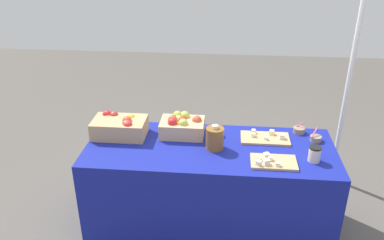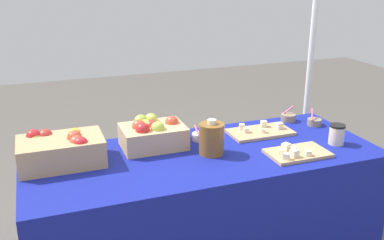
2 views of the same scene
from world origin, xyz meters
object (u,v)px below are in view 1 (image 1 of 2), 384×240
at_px(cutting_board_front, 273,162).
at_px(sample_bowl_far, 217,133).
at_px(tent_pole, 350,77).
at_px(cider_jug, 215,138).
at_px(coffee_cup, 315,154).
at_px(apple_crate_left, 120,126).
at_px(sample_bowl_near, 299,130).
at_px(sample_bowl_mid, 316,138).
at_px(apple_crate_middle, 182,126).
at_px(cutting_board_back, 265,138).

height_order(cutting_board_front, sample_bowl_far, sample_bowl_far).
relative_size(sample_bowl_far, tent_pole, 0.04).
height_order(cider_jug, coffee_cup, cider_jug).
bearing_deg(cider_jug, tent_pole, 34.80).
distance_m(apple_crate_left, sample_bowl_near, 1.45).
distance_m(sample_bowl_mid, coffee_cup, 0.32).
xyz_separation_m(apple_crate_left, cutting_board_front, (1.18, -0.32, -0.07)).
relative_size(apple_crate_middle, sample_bowl_far, 3.84).
relative_size(sample_bowl_near, sample_bowl_mid, 0.97).
xyz_separation_m(apple_crate_middle, cutting_board_back, (0.67, -0.02, -0.07)).
bearing_deg(tent_pole, sample_bowl_near, -134.61).
bearing_deg(cider_jug, coffee_cup, -9.44).
relative_size(cutting_board_front, sample_bowl_far, 3.59).
bearing_deg(tent_pole, sample_bowl_far, -152.35).
distance_m(cutting_board_back, sample_bowl_near, 0.31).
bearing_deg(apple_crate_middle, sample_bowl_near, 7.00).
xyz_separation_m(apple_crate_left, apple_crate_middle, (0.49, 0.06, 0.00)).
height_order(cutting_board_back, sample_bowl_near, sample_bowl_near).
height_order(apple_crate_left, sample_bowl_mid, apple_crate_left).
height_order(apple_crate_left, cutting_board_back, apple_crate_left).
height_order(cutting_board_back, tent_pole, tent_pole).
xyz_separation_m(sample_bowl_far, cider_jug, (-0.01, -0.20, 0.06)).
height_order(cutting_board_front, sample_bowl_near, sample_bowl_near).
relative_size(cutting_board_back, cider_jug, 1.97).
height_order(sample_bowl_mid, cider_jug, cider_jug).
distance_m(apple_crate_middle, cutting_board_front, 0.79).
bearing_deg(sample_bowl_mid, cutting_board_back, -178.54).
height_order(apple_crate_middle, coffee_cup, apple_crate_middle).
bearing_deg(sample_bowl_mid, sample_bowl_near, 130.57).
bearing_deg(cider_jug, sample_bowl_mid, 13.50).
relative_size(cutting_board_back, coffee_cup, 3.31).
bearing_deg(tent_pole, cider_jug, -145.20).
bearing_deg(apple_crate_left, sample_bowl_far, 4.41).
bearing_deg(apple_crate_left, cider_jug, -10.53).
bearing_deg(cutting_board_back, cider_jug, -155.63).
bearing_deg(cutting_board_back, coffee_cup, -42.74).
distance_m(sample_bowl_near, tent_pole, 0.74).
xyz_separation_m(cutting_board_back, sample_bowl_far, (-0.38, 0.02, 0.01)).
xyz_separation_m(sample_bowl_near, sample_bowl_far, (-0.66, -0.12, -0.00)).
xyz_separation_m(sample_bowl_mid, sample_bowl_far, (-0.77, 0.01, -0.00)).
xyz_separation_m(sample_bowl_near, sample_bowl_mid, (0.11, -0.13, -0.00)).
bearing_deg(sample_bowl_near, apple_crate_left, -173.05).
bearing_deg(sample_bowl_mid, apple_crate_left, -178.29).
distance_m(cutting_board_back, sample_bowl_far, 0.38).
height_order(sample_bowl_far, tent_pole, tent_pole).
bearing_deg(sample_bowl_near, tent_pole, 45.39).
bearing_deg(cutting_board_back, cutting_board_front, -86.03).
distance_m(cutting_board_front, sample_bowl_mid, 0.52).
xyz_separation_m(cutting_board_front, tent_pole, (0.73, 0.97, 0.31)).
distance_m(sample_bowl_near, sample_bowl_far, 0.67).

